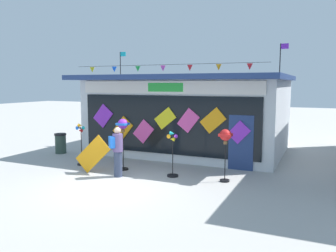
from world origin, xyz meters
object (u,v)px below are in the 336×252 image
object	(u,v)px
wind_spinner_center_right	(226,139)
wind_spinner_far_left	(81,143)
display_kite_on_ground	(93,154)
wind_spinner_center_left	(172,153)
trash_bin	(61,143)
kite_shop_building	(191,113)
wind_spinner_left	(123,129)
person_near_camera	(117,151)

from	to	relation	value
wind_spinner_center_right	wind_spinner_far_left	bearing A→B (deg)	-179.54
display_kite_on_ground	wind_spinner_far_left	bearing A→B (deg)	144.69
wind_spinner_center_left	trash_bin	size ratio (longest dim) A/B	1.72
kite_shop_building	wind_spinner_far_left	distance (m)	5.49
wind_spinner_center_left	wind_spinner_far_left	bearing A→B (deg)	178.34
wind_spinner_far_left	wind_spinner_left	world-z (taller)	wind_spinner_left
wind_spinner_center_left	person_near_camera	distance (m)	1.85
wind_spinner_center_right	display_kite_on_ground	distance (m)	4.62
kite_shop_building	display_kite_on_ground	xyz separation A→B (m)	(-1.63, -5.46, -1.08)
kite_shop_building	wind_spinner_far_left	bearing A→B (deg)	-120.84
person_near_camera	display_kite_on_ground	xyz separation A→B (m)	(-1.03, 0.05, -0.21)
person_near_camera	trash_bin	size ratio (longest dim) A/B	1.87
kite_shop_building	display_kite_on_ground	distance (m)	5.80
wind_spinner_left	wind_spinner_center_left	bearing A→B (deg)	-3.61
wind_spinner_center_right	wind_spinner_center_left	bearing A→B (deg)	-174.91
wind_spinner_left	wind_spinner_far_left	bearing A→B (deg)	-179.58
wind_spinner_far_left	person_near_camera	world-z (taller)	person_near_camera
kite_shop_building	trash_bin	size ratio (longest dim) A/B	9.67
wind_spinner_far_left	wind_spinner_center_right	world-z (taller)	wind_spinner_center_right
wind_spinner_left	wind_spinner_center_right	size ratio (longest dim) A/B	1.10
kite_shop_building	wind_spinner_left	bearing A→B (deg)	-101.06
wind_spinner_left	trash_bin	size ratio (longest dim) A/B	2.08
wind_spinner_center_right	trash_bin	size ratio (longest dim) A/B	1.89
person_near_camera	wind_spinner_center_right	bearing A→B (deg)	-124.38
trash_bin	wind_spinner_far_left	bearing A→B (deg)	-32.28
wind_spinner_far_left	trash_bin	distance (m)	2.74
wind_spinner_left	wind_spinner_center_left	distance (m)	2.12
wind_spinner_left	display_kite_on_ground	size ratio (longest dim) A/B	1.50
wind_spinner_center_right	kite_shop_building	bearing A→B (deg)	121.76
wind_spinner_far_left	wind_spinner_center_right	size ratio (longest dim) A/B	0.95
trash_bin	display_kite_on_ground	size ratio (longest dim) A/B	0.72
trash_bin	person_near_camera	bearing A→B (deg)	-27.29
wind_spinner_left	wind_spinner_center_right	bearing A→B (deg)	0.47
display_kite_on_ground	wind_spinner_center_left	bearing A→B (deg)	14.40
kite_shop_building	wind_spinner_center_left	bearing A→B (deg)	-77.11
wind_spinner_left	person_near_camera	size ratio (longest dim) A/B	1.11
wind_spinner_far_left	wind_spinner_center_left	size ratio (longest dim) A/B	1.04
wind_spinner_center_right	trash_bin	world-z (taller)	wind_spinner_center_right
wind_spinner_center_right	wind_spinner_left	bearing A→B (deg)	-179.53
wind_spinner_center_right	trash_bin	bearing A→B (deg)	169.95
wind_spinner_left	person_near_camera	world-z (taller)	wind_spinner_left
wind_spinner_far_left	wind_spinner_left	size ratio (longest dim) A/B	0.86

